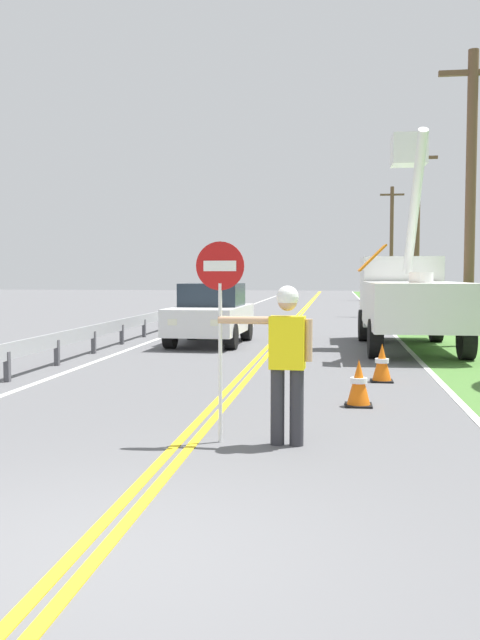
% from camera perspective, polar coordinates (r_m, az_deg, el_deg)
% --- Properties ---
extents(ground_plane, '(160.00, 160.00, 0.00)m').
position_cam_1_polar(ground_plane, '(5.23, -12.40, -18.25)').
color(ground_plane, '#5B5B5E').
extents(centerline_yellow_left, '(0.11, 110.00, 0.01)m').
position_cam_1_polar(centerline_yellow_left, '(24.69, 3.62, -0.77)').
color(centerline_yellow_left, yellow).
rests_on(centerline_yellow_left, ground).
extents(centerline_yellow_right, '(0.11, 110.00, 0.01)m').
position_cam_1_polar(centerline_yellow_right, '(24.68, 4.04, -0.78)').
color(centerline_yellow_right, yellow).
rests_on(centerline_yellow_right, ground).
extents(edge_line_right, '(0.12, 110.00, 0.01)m').
position_cam_1_polar(edge_line_right, '(24.70, 12.19, -0.85)').
color(edge_line_right, silver).
rests_on(edge_line_right, ground).
extents(edge_line_left, '(0.12, 110.00, 0.01)m').
position_cam_1_polar(edge_line_left, '(25.19, -4.37, -0.69)').
color(edge_line_left, silver).
rests_on(edge_line_left, ground).
extents(flagger_worker, '(1.09, 0.26, 1.83)m').
position_cam_1_polar(flagger_worker, '(7.93, 3.81, -2.82)').
color(flagger_worker, '#2D2D33').
rests_on(flagger_worker, ground).
extents(stop_sign_paddle, '(0.56, 0.04, 2.33)m').
position_cam_1_polar(stop_sign_paddle, '(8.01, -1.64, 2.00)').
color(stop_sign_paddle, silver).
rests_on(stop_sign_paddle, ground).
extents(utility_bucket_truck, '(2.67, 6.85, 5.65)m').
position_cam_1_polar(utility_bucket_truck, '(19.05, 13.58, 2.05)').
color(utility_bucket_truck, white).
rests_on(utility_bucket_truck, ground).
extents(oncoming_sedan_nearest, '(2.01, 4.15, 1.70)m').
position_cam_1_polar(oncoming_sedan_nearest, '(19.50, -2.40, 0.46)').
color(oncoming_sedan_nearest, silver).
rests_on(oncoming_sedan_nearest, ground).
extents(utility_pole_near, '(1.80, 0.28, 7.94)m').
position_cam_1_polar(utility_pole_near, '(20.08, 18.37, 9.85)').
color(utility_pole_near, brown).
rests_on(utility_pole_near, ground).
extents(utility_pole_mid, '(1.80, 0.28, 8.00)m').
position_cam_1_polar(utility_pole_mid, '(34.05, 14.28, 7.40)').
color(utility_pole_mid, brown).
rests_on(utility_pole_mid, ground).
extents(utility_pole_far, '(1.80, 0.28, 8.57)m').
position_cam_1_polar(utility_pole_far, '(54.33, 12.31, 6.33)').
color(utility_pole_far, brown).
rests_on(utility_pole_far, ground).
extents(traffic_cone_lead, '(0.40, 0.40, 0.70)m').
position_cam_1_polar(traffic_cone_lead, '(10.49, 9.70, -5.16)').
color(traffic_cone_lead, orange).
rests_on(traffic_cone_lead, ground).
extents(traffic_cone_mid, '(0.40, 0.40, 0.70)m').
position_cam_1_polar(traffic_cone_mid, '(12.93, 11.55, -3.50)').
color(traffic_cone_mid, orange).
rests_on(traffic_cone_mid, ground).
extents(guardrail_left_shoulder, '(0.10, 32.00, 0.71)m').
position_cam_1_polar(guardrail_left_shoulder, '(20.77, -8.72, -0.24)').
color(guardrail_left_shoulder, '#9EA0A3').
rests_on(guardrail_left_shoulder, ground).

